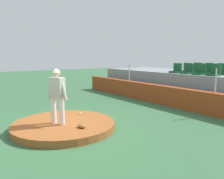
{
  "coord_description": "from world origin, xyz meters",
  "views": [
    {
      "loc": [
        6.61,
        -2.78,
        2.32
      ],
      "look_at": [
        0.0,
        1.9,
        1.11
      ],
      "focal_mm": 36.2,
      "sensor_mm": 36.0,
      "label": 1
    }
  ],
  "objects_px": {
    "pitcher": "(57,92)",
    "fielding_glove": "(82,126)",
    "stadium_chair_2": "(200,71)",
    "stadium_chair_10": "(220,70)",
    "baseball": "(80,113)",
    "stadium_chair_1": "(188,71)",
    "stadium_chair_5": "(198,70)",
    "stadium_chair_4": "(186,69)",
    "stadium_chair_6": "(211,71)",
    "stadium_chair_8": "(196,69)",
    "stadium_chair_9": "(208,69)",
    "stadium_chair_0": "(176,70)",
    "stadium_chair_3": "(214,72)"
  },
  "relations": [
    {
      "from": "baseball",
      "to": "stadium_chair_1",
      "type": "distance_m",
      "value": 6.03
    },
    {
      "from": "stadium_chair_0",
      "to": "pitcher",
      "type": "bearing_deg",
      "value": 98.88
    },
    {
      "from": "stadium_chair_2",
      "to": "stadium_chair_9",
      "type": "relative_size",
      "value": 1.0
    },
    {
      "from": "baseball",
      "to": "stadium_chair_9",
      "type": "xyz_separation_m",
      "value": [
        0.19,
        7.66,
        1.35
      ]
    },
    {
      "from": "stadium_chair_1",
      "to": "stadium_chair_8",
      "type": "relative_size",
      "value": 1.0
    },
    {
      "from": "fielding_glove",
      "to": "stadium_chair_8",
      "type": "relative_size",
      "value": 0.6
    },
    {
      "from": "fielding_glove",
      "to": "stadium_chair_2",
      "type": "distance_m",
      "value": 6.65
    },
    {
      "from": "stadium_chair_3",
      "to": "stadium_chair_6",
      "type": "distance_m",
      "value": 1.16
    },
    {
      "from": "stadium_chair_9",
      "to": "stadium_chair_3",
      "type": "bearing_deg",
      "value": 128.19
    },
    {
      "from": "stadium_chair_10",
      "to": "stadium_chair_0",
      "type": "bearing_deg",
      "value": 52.21
    },
    {
      "from": "baseball",
      "to": "stadium_chair_10",
      "type": "xyz_separation_m",
      "value": [
        0.9,
        7.63,
        1.35
      ]
    },
    {
      "from": "stadium_chair_6",
      "to": "stadium_chair_5",
      "type": "bearing_deg",
      "value": 2.18
    },
    {
      "from": "stadium_chair_2",
      "to": "stadium_chair_9",
      "type": "bearing_deg",
      "value": -68.3
    },
    {
      "from": "stadium_chair_3",
      "to": "stadium_chair_8",
      "type": "distance_m",
      "value": 2.79
    },
    {
      "from": "stadium_chair_4",
      "to": "stadium_chair_10",
      "type": "bearing_deg",
      "value": -147.44
    },
    {
      "from": "stadium_chair_4",
      "to": "stadium_chair_8",
      "type": "distance_m",
      "value": 0.9
    },
    {
      "from": "baseball",
      "to": "stadium_chair_2",
      "type": "height_order",
      "value": "stadium_chair_2"
    },
    {
      "from": "baseball",
      "to": "stadium_chair_2",
      "type": "distance_m",
      "value": 6.05
    },
    {
      "from": "stadium_chair_2",
      "to": "stadium_chair_6",
      "type": "bearing_deg",
      "value": -89.69
    },
    {
      "from": "stadium_chair_4",
      "to": "stadium_chair_9",
      "type": "bearing_deg",
      "value": -127.09
    },
    {
      "from": "stadium_chair_0",
      "to": "stadium_chair_10",
      "type": "xyz_separation_m",
      "value": [
        1.38,
        1.78,
        0.0
      ]
    },
    {
      "from": "stadium_chair_0",
      "to": "stadium_chair_9",
      "type": "height_order",
      "value": "same"
    },
    {
      "from": "fielding_glove",
      "to": "stadium_chair_5",
      "type": "relative_size",
      "value": 0.6
    },
    {
      "from": "fielding_glove",
      "to": "stadium_chair_2",
      "type": "relative_size",
      "value": 0.6
    },
    {
      "from": "stadium_chair_10",
      "to": "stadium_chair_8",
      "type": "bearing_deg",
      "value": -0.02
    },
    {
      "from": "pitcher",
      "to": "stadium_chair_5",
      "type": "bearing_deg",
      "value": 67.98
    },
    {
      "from": "stadium_chair_1",
      "to": "stadium_chair_6",
      "type": "xyz_separation_m",
      "value": [
        0.71,
        0.89,
        0.0
      ]
    },
    {
      "from": "stadium_chair_2",
      "to": "stadium_chair_3",
      "type": "bearing_deg",
      "value": -178.72
    },
    {
      "from": "stadium_chair_8",
      "to": "stadium_chair_10",
      "type": "height_order",
      "value": "same"
    },
    {
      "from": "stadium_chair_2",
      "to": "stadium_chair_8",
      "type": "bearing_deg",
      "value": -51.59
    },
    {
      "from": "pitcher",
      "to": "stadium_chair_4",
      "type": "relative_size",
      "value": 3.48
    },
    {
      "from": "stadium_chair_4",
      "to": "stadium_chair_6",
      "type": "distance_m",
      "value": 1.42
    },
    {
      "from": "stadium_chair_5",
      "to": "stadium_chair_6",
      "type": "distance_m",
      "value": 0.72
    },
    {
      "from": "stadium_chair_0",
      "to": "stadium_chair_8",
      "type": "height_order",
      "value": "same"
    },
    {
      "from": "stadium_chair_1",
      "to": "stadium_chair_2",
      "type": "height_order",
      "value": "same"
    },
    {
      "from": "stadium_chair_10",
      "to": "stadium_chair_5",
      "type": "bearing_deg",
      "value": 51.91
    },
    {
      "from": "stadium_chair_4",
      "to": "stadium_chair_6",
      "type": "height_order",
      "value": "same"
    },
    {
      "from": "baseball",
      "to": "stadium_chair_6",
      "type": "xyz_separation_m",
      "value": [
        0.92,
        6.76,
        1.35
      ]
    },
    {
      "from": "fielding_glove",
      "to": "stadium_chair_6",
      "type": "relative_size",
      "value": 0.6
    },
    {
      "from": "stadium_chair_5",
      "to": "stadium_chair_10",
      "type": "bearing_deg",
      "value": -128.09
    },
    {
      "from": "pitcher",
      "to": "fielding_glove",
      "type": "height_order",
      "value": "pitcher"
    },
    {
      "from": "baseball",
      "to": "stadium_chair_3",
      "type": "distance_m",
      "value": 6.21
    },
    {
      "from": "stadium_chair_2",
      "to": "stadium_chair_10",
      "type": "xyz_separation_m",
      "value": [
        -0.02,
        1.81,
        0.0
      ]
    },
    {
      "from": "stadium_chair_3",
      "to": "stadium_chair_5",
      "type": "height_order",
      "value": "same"
    },
    {
      "from": "fielding_glove",
      "to": "stadium_chair_2",
      "type": "bearing_deg",
      "value": 91.43
    },
    {
      "from": "stadium_chair_8",
      "to": "stadium_chair_9",
      "type": "bearing_deg",
      "value": -177.94
    },
    {
      "from": "stadium_chair_0",
      "to": "stadium_chair_6",
      "type": "relative_size",
      "value": 1.0
    },
    {
      "from": "fielding_glove",
      "to": "stadium_chair_1",
      "type": "bearing_deg",
      "value": 97.51
    },
    {
      "from": "stadium_chair_4",
      "to": "stadium_chair_10",
      "type": "height_order",
      "value": "same"
    },
    {
      "from": "stadium_chair_3",
      "to": "stadium_chair_5",
      "type": "bearing_deg",
      "value": -32.06
    }
  ]
}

